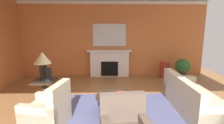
{
  "coord_description": "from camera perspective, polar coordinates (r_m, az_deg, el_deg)",
  "views": [
    {
      "loc": [
        -0.18,
        -4.27,
        2.09
      ],
      "look_at": [
        -0.0,
        1.13,
        1.0
      ],
      "focal_mm": 28.82,
      "sensor_mm": 36.0,
      "label": 1
    }
  ],
  "objects": [
    {
      "name": "ground_plane",
      "position": [
        4.75,
        0.49,
        -14.67
      ],
      "size": [
        9.51,
        9.51,
        0.0
      ],
      "primitive_type": "plane",
      "color": "olive"
    },
    {
      "name": "table_lamp",
      "position": [
        4.88,
        -21.19,
        0.41
      ],
      "size": [
        0.44,
        0.44,
        0.75
      ],
      "color": "black",
      "rests_on": "side_table"
    },
    {
      "name": "sofa",
      "position": [
        4.97,
        24.26,
        -10.78
      ],
      "size": [
        0.91,
        2.1,
        0.85
      ],
      "color": "#BCB299",
      "rests_on": "ground_plane"
    },
    {
      "name": "book_art_folio",
      "position": [
        4.25,
        -0.18,
        -10.32
      ],
      "size": [
        0.29,
        0.24,
        0.03
      ],
      "primitive_type": "cube",
      "rotation": [
        0.0,
        0.0,
        -0.29
      ],
      "color": "tan",
      "rests_on": "coffee_table"
    },
    {
      "name": "armchair_near_window",
      "position": [
        4.15,
        -19.67,
        -14.77
      ],
      "size": [
        0.95,
        0.95,
        0.95
      ],
      "color": "#C1B293",
      "rests_on": "ground_plane"
    },
    {
      "name": "vase_on_side_table",
      "position": [
        4.79,
        -19.65,
        -3.99
      ],
      "size": [
        0.18,
        0.18,
        0.34
      ],
      "primitive_type": "cylinder",
      "color": "black",
      "rests_on": "side_table"
    },
    {
      "name": "area_rug",
      "position": [
        4.56,
        1.37,
        -15.75
      ],
      "size": [
        3.76,
        2.45,
        0.01
      ],
      "primitive_type": "cube",
      "color": "#4C517A",
      "rests_on": "ground_plane"
    },
    {
      "name": "potted_plant",
      "position": [
        7.52,
        21.43,
        -1.66
      ],
      "size": [
        0.56,
        0.56,
        0.83
      ],
      "color": "#333333",
      "rests_on": "ground_plane"
    },
    {
      "name": "crown_moulding",
      "position": [
        7.54,
        -0.56,
        18.39
      ],
      "size": [
        7.92,
        0.08,
        0.12
      ],
      "primitive_type": "cube",
      "color": "white"
    },
    {
      "name": "mantel_mirror",
      "position": [
        7.48,
        -0.85,
        8.54
      ],
      "size": [
        1.36,
        0.04,
        0.91
      ],
      "primitive_type": "cube",
      "color": "silver"
    },
    {
      "name": "book_red_cover",
      "position": [
        4.47,
        2.89,
        -9.77
      ],
      "size": [
        0.25,
        0.23,
        0.05
      ],
      "primitive_type": "cube",
      "rotation": [
        0.0,
        0.0,
        -0.3
      ],
      "color": "maroon",
      "rests_on": "coffee_table"
    },
    {
      "name": "coffee_table",
      "position": [
        4.42,
        1.39,
        -11.96
      ],
      "size": [
        1.0,
        1.0,
        0.45
      ],
      "color": "#2D2319",
      "rests_on": "ground_plane"
    },
    {
      "name": "wall_fireplace",
      "position": [
        7.58,
        -0.55,
        7.27
      ],
      "size": [
        7.92,
        0.12,
        3.09
      ],
      "primitive_type": "cube",
      "color": "#CC723D",
      "rests_on": "ground_plane"
    },
    {
      "name": "fireplace",
      "position": [
        7.51,
        -0.81,
        -0.58
      ],
      "size": [
        1.8,
        0.35,
        1.11
      ],
      "color": "white",
      "rests_on": "ground_plane"
    },
    {
      "name": "vase_tall_corner",
      "position": [
        7.64,
        16.24,
        -2.46
      ],
      "size": [
        0.35,
        0.35,
        0.64
      ],
      "primitive_type": "cylinder",
      "color": "#9E3328",
      "rests_on": "ground_plane"
    },
    {
      "name": "side_table",
      "position": [
        5.09,
        -20.52,
        -8.74
      ],
      "size": [
        0.56,
        0.56,
        0.7
      ],
      "color": "#2D2319",
      "rests_on": "ground_plane"
    }
  ]
}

